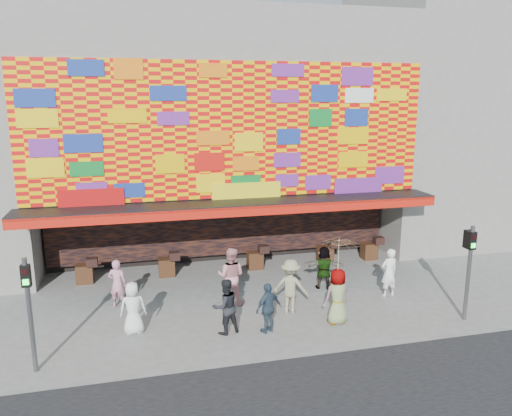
% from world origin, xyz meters
% --- Properties ---
extents(ground, '(90.00, 90.00, 0.00)m').
position_xyz_m(ground, '(0.00, 0.00, 0.00)').
color(ground, slate).
rests_on(ground, ground).
extents(shop_building, '(15.20, 9.40, 10.00)m').
position_xyz_m(shop_building, '(0.00, 8.18, 5.23)').
color(shop_building, gray).
rests_on(shop_building, ground).
extents(neighbor_right, '(11.00, 8.00, 12.00)m').
position_xyz_m(neighbor_right, '(13.00, 8.00, 6.00)').
color(neighbor_right, gray).
rests_on(neighbor_right, ground).
extents(signal_left, '(0.22, 0.20, 3.00)m').
position_xyz_m(signal_left, '(-6.20, -1.50, 1.86)').
color(signal_left, '#59595B').
rests_on(signal_left, ground).
extents(signal_right, '(0.22, 0.20, 3.00)m').
position_xyz_m(signal_right, '(6.20, -1.50, 1.86)').
color(signal_right, '#59595B').
rests_on(signal_right, ground).
extents(ped_a, '(0.77, 0.51, 1.56)m').
position_xyz_m(ped_a, '(-3.77, 0.05, 0.78)').
color(ped_a, white).
rests_on(ped_a, ground).
extents(ped_b, '(0.68, 0.54, 1.63)m').
position_xyz_m(ped_b, '(-4.25, 2.07, 0.81)').
color(ped_b, '#CB839B').
rests_on(ped_b, ground).
extents(ped_c, '(0.95, 0.83, 1.66)m').
position_xyz_m(ped_c, '(-1.16, -0.60, 0.83)').
color(ped_c, black).
rests_on(ped_c, ground).
extents(ped_d, '(1.31, 1.11, 1.76)m').
position_xyz_m(ped_d, '(1.11, 0.30, 0.88)').
color(ped_d, gray).
rests_on(ped_d, ground).
extents(ped_e, '(0.96, 0.73, 1.51)m').
position_xyz_m(ped_e, '(0.06, -0.83, 0.76)').
color(ped_e, '#304455').
rests_on(ped_e, ground).
extents(ped_f, '(1.52, 0.87, 1.56)m').
position_xyz_m(ped_f, '(2.91, 1.99, 0.78)').
color(ped_f, gray).
rests_on(ped_f, ground).
extents(ped_g, '(0.90, 0.64, 1.73)m').
position_xyz_m(ped_g, '(2.25, -0.77, 0.86)').
color(ped_g, gray).
rests_on(ped_g, ground).
extents(ped_h, '(0.67, 0.49, 1.70)m').
position_xyz_m(ped_h, '(4.82, 0.77, 0.85)').
color(ped_h, white).
rests_on(ped_h, ground).
extents(ped_i, '(1.16, 1.06, 1.93)m').
position_xyz_m(ped_i, '(-0.59, 1.46, 0.96)').
color(ped_i, pink).
rests_on(ped_i, ground).
extents(parasol, '(1.33, 1.35, 1.93)m').
position_xyz_m(parasol, '(2.25, -0.77, 2.19)').
color(parasol, '#DDB78B').
rests_on(parasol, ground).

